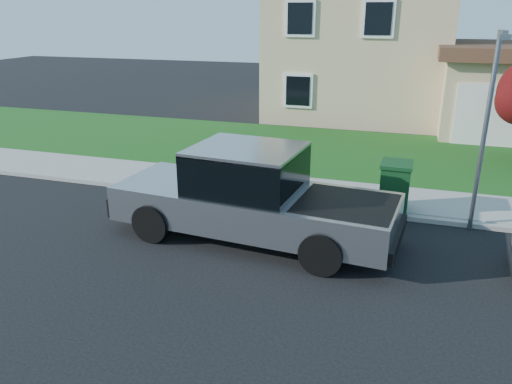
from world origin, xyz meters
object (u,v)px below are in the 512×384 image
trash_bin (395,186)px  street_lamp (487,123)px  woman (262,185)px  pickup_truck (252,197)px

trash_bin → street_lamp: 2.59m
woman → pickup_truck: bearing=108.8°
pickup_truck → trash_bin: pickup_truck is taller
woman → trash_bin: woman is taller
pickup_truck → street_lamp: bearing=27.1°
trash_bin → pickup_truck: bearing=-140.8°
pickup_truck → street_lamp: (4.80, 1.95, 1.59)m
woman → street_lamp: size_ratio=0.36×
pickup_truck → woman: size_ratio=4.01×
pickup_truck → woman: 1.43m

